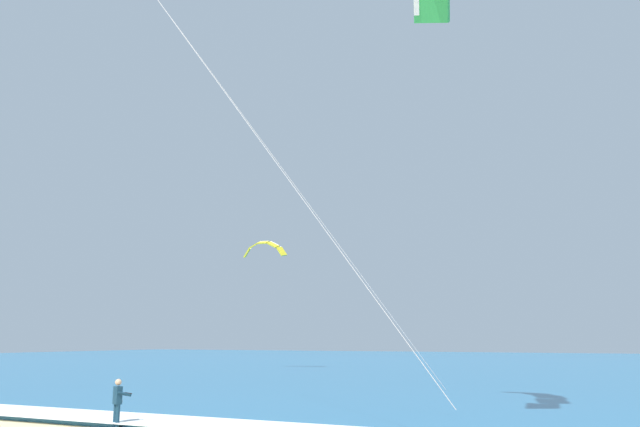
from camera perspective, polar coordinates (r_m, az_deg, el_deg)
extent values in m
cube|color=teal|center=(79.07, 16.48, -12.76)|extent=(200.00, 120.00, 0.20)
cube|color=white|center=(23.05, -8.96, -18.05)|extent=(200.00, 2.78, 0.04)
cube|color=black|center=(24.38, -17.34, -17.66)|extent=(0.17, 0.12, 0.04)
cylinder|color=#143347|center=(24.26, -17.77, -16.84)|extent=(0.14, 0.14, 0.84)
cylinder|color=#143347|center=(24.08, -17.57, -16.90)|extent=(0.14, 0.14, 0.84)
cube|color=#143347|center=(24.10, -17.57, -15.17)|extent=(0.39, 0.32, 0.60)
sphere|color=tan|center=(24.07, -17.51, -14.13)|extent=(0.22, 0.22, 0.22)
cylinder|color=#143347|center=(24.33, -17.38, -15.02)|extent=(0.29, 0.50, 0.22)
cylinder|color=#143347|center=(24.00, -17.02, -15.10)|extent=(0.29, 0.50, 0.22)
cylinder|color=black|center=(24.25, -16.71, -15.07)|extent=(0.52, 0.26, 0.04)
cube|color=#3F3F42|center=(24.17, -17.33, -15.69)|extent=(0.14, 0.12, 0.10)
cube|color=green|center=(28.76, 9.89, 18.24)|extent=(1.83, 1.30, 2.01)
cylinder|color=#B2B2B7|center=(21.54, -4.50, 5.31)|extent=(12.01, 0.42, 15.88)
cylinder|color=#B2B2B7|center=(24.80, -2.69, 3.10)|extent=(10.03, 6.25, 15.88)
cube|color=yellow|center=(62.55, -6.50, -3.52)|extent=(0.94, 0.84, 1.01)
cube|color=white|center=(62.86, -6.37, -3.42)|extent=(0.64, 0.21, 0.83)
cube|color=yellow|center=(62.10, -5.92, -2.86)|extent=(1.11, 0.87, 0.78)
cube|color=white|center=(62.41, -5.79, -2.76)|extent=(0.89, 0.23, 0.54)
cube|color=yellow|center=(61.63, -5.09, -2.59)|extent=(1.05, 0.89, 0.37)
cube|color=white|center=(61.95, -4.96, -2.50)|extent=(0.94, 0.24, 0.12)
cube|color=yellow|center=(61.25, -4.19, -2.78)|extent=(0.96, 0.89, 0.78)
cube|color=white|center=(61.57, -4.07, -2.68)|extent=(0.87, 0.23, 0.54)
cube|color=yellow|center=(61.05, -3.44, -3.38)|extent=(0.79, 0.86, 1.01)
cube|color=white|center=(61.37, -3.32, -3.28)|extent=(0.62, 0.20, 0.83)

